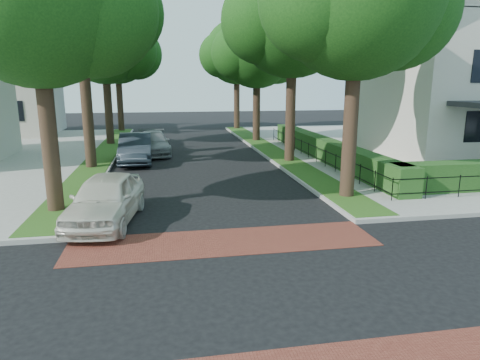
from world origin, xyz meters
name	(u,v)px	position (x,y,z in m)	size (l,w,h in m)	color
ground	(244,294)	(0.00, 0.00, 0.00)	(120.00, 120.00, 0.00)	black
sidewalk_ne	(459,146)	(19.50, 19.00, 0.07)	(30.00, 30.00, 0.15)	gray
crosswalk_far	(224,242)	(0.00, 3.20, 0.01)	(9.00, 2.20, 0.01)	maroon
grass_strip_ne	(270,150)	(5.40, 19.10, 0.16)	(1.60, 29.80, 0.02)	#224915
grass_strip_nw	(104,154)	(-5.40, 19.10, 0.16)	(1.60, 29.80, 0.02)	#224915
tree_right_mid	(294,18)	(5.61, 15.25, 7.99)	(8.25, 7.09, 11.22)	black
tree_right_far	(258,50)	(5.60, 24.22, 6.91)	(7.25, 6.23, 9.74)	black
tree_right_back	(237,53)	(5.60, 33.23, 7.27)	(7.50, 6.45, 10.20)	black
tree_left_mid	(82,5)	(-5.39, 15.24, 8.34)	(8.00, 6.88, 11.48)	black
tree_left_far	(106,45)	(-5.40, 24.22, 7.12)	(7.00, 6.02, 9.86)	black
tree_left_back	(118,50)	(-5.40, 33.24, 7.41)	(7.75, 6.66, 10.44)	black
hedge_main_road	(326,149)	(7.70, 15.00, 0.75)	(1.00, 18.00, 1.20)	#1B3C14
fence_main_road	(312,152)	(6.90, 15.00, 0.60)	(0.06, 18.00, 0.90)	black
house_victorian	(474,58)	(17.51, 15.92, 6.02)	(13.00, 13.05, 12.48)	beige
parked_car_front	(106,199)	(-3.60, 5.67, 0.82)	(1.93, 4.79, 1.63)	silver
parked_car_middle	(136,148)	(-3.25, 16.71, 0.84)	(1.77, 5.09, 1.68)	#232B34
parked_car_rear	(153,143)	(-2.30, 19.48, 0.72)	(2.03, 5.00, 1.45)	gray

